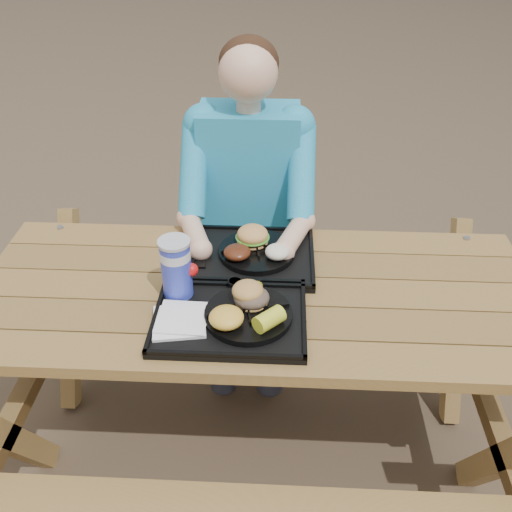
{
  "coord_description": "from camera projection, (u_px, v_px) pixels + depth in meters",
  "views": [
    {
      "loc": [
        0.07,
        -1.44,
        1.87
      ],
      "look_at": [
        0.0,
        0.0,
        0.88
      ],
      "focal_mm": 40.0,
      "sensor_mm": 36.0,
      "label": 1
    }
  ],
  "objects": [
    {
      "name": "corn_cob",
      "position": [
        269.0,
        319.0,
        1.6
      ],
      "size": [
        0.12,
        0.12,
        0.05
      ],
      "primitive_type": null,
      "rotation": [
        0.0,
        0.0,
        0.77
      ],
      "color": "yellow",
      "rests_on": "plate_near"
    },
    {
      "name": "burger",
      "position": [
        252.0,
        231.0,
        1.95
      ],
      "size": [
        0.11,
        0.11,
        0.1
      ],
      "primitive_type": null,
      "color": "#DE994E",
      "rests_on": "plate_far"
    },
    {
      "name": "tray_far",
      "position": [
        248.0,
        258.0,
        1.95
      ],
      "size": [
        0.45,
        0.35,
        0.02
      ],
      "primitive_type": "cube",
      "color": "black",
      "rests_on": "picnic_table"
    },
    {
      "name": "baked_beans",
      "position": [
        237.0,
        252.0,
        1.89
      ],
      "size": [
        0.09,
        0.09,
        0.04
      ],
      "primitive_type": "ellipsoid",
      "color": "#542310",
      "rests_on": "plate_far"
    },
    {
      "name": "sandwich",
      "position": [
        252.0,
        289.0,
        1.67
      ],
      "size": [
        0.1,
        0.1,
        0.1
      ],
      "primitive_type": null,
      "color": "#C58D45",
      "rests_on": "plate_near"
    },
    {
      "name": "mac_cheese",
      "position": [
        226.0,
        318.0,
        1.61
      ],
      "size": [
        0.1,
        0.1,
        0.05
      ],
      "primitive_type": "ellipsoid",
      "color": "yellow",
      "rests_on": "plate_near"
    },
    {
      "name": "tray_near",
      "position": [
        230.0,
        318.0,
        1.69
      ],
      "size": [
        0.45,
        0.35,
        0.02
      ],
      "primitive_type": "cube",
      "color": "black",
      "rests_on": "picnic_table"
    },
    {
      "name": "plate_far",
      "position": [
        257.0,
        252.0,
        1.95
      ],
      "size": [
        0.26,
        0.26,
        0.02
      ],
      "primitive_type": "cylinder",
      "color": "black",
      "rests_on": "tray_far"
    },
    {
      "name": "ground",
      "position": [
        256.0,
        439.0,
        2.25
      ],
      "size": [
        60.0,
        60.0,
        0.0
      ],
      "primitive_type": "plane",
      "color": "#999999",
      "rests_on": "ground"
    },
    {
      "name": "condiment_bbq",
      "position": [
        235.0,
        284.0,
        1.79
      ],
      "size": [
        0.05,
        0.05,
        0.03
      ],
      "primitive_type": "cylinder",
      "color": "#320E05",
      "rests_on": "tray_near"
    },
    {
      "name": "condiment_mustard",
      "position": [
        256.0,
        288.0,
        1.77
      ],
      "size": [
        0.05,
        0.05,
        0.03
      ],
      "primitive_type": "cylinder",
      "color": "yellow",
      "rests_on": "tray_near"
    },
    {
      "name": "napkin_stack",
      "position": [
        179.0,
        321.0,
        1.66
      ],
      "size": [
        0.17,
        0.17,
        0.02
      ],
      "primitive_type": "cube",
      "rotation": [
        0.0,
        0.0,
        0.17
      ],
      "color": "white",
      "rests_on": "tray_near"
    },
    {
      "name": "soda_cup",
      "position": [
        176.0,
        269.0,
        1.72
      ],
      "size": [
        0.09,
        0.09,
        0.19
      ],
      "primitive_type": "cylinder",
      "color": "#1827B5",
      "rests_on": "tray_near"
    },
    {
      "name": "potato_salad",
      "position": [
        277.0,
        252.0,
        1.89
      ],
      "size": [
        0.08,
        0.08,
        0.05
      ],
      "primitive_type": "ellipsoid",
      "color": "white",
      "rests_on": "plate_far"
    },
    {
      "name": "cutlery_far",
      "position": [
        202.0,
        253.0,
        1.95
      ],
      "size": [
        0.05,
        0.18,
        0.01
      ],
      "primitive_type": "cube",
      "rotation": [
        0.0,
        0.0,
        0.09
      ],
      "color": "black",
      "rests_on": "tray_far"
    },
    {
      "name": "plate_near",
      "position": [
        248.0,
        314.0,
        1.68
      ],
      "size": [
        0.26,
        0.26,
        0.02
      ],
      "primitive_type": "cylinder",
      "color": "black",
      "rests_on": "tray_near"
    },
    {
      "name": "diner",
      "position": [
        250.0,
        225.0,
        2.36
      ],
      "size": [
        0.48,
        0.84,
        1.28
      ],
      "primitive_type": null,
      "color": "#1C91C7",
      "rests_on": "ground"
    },
    {
      "name": "picnic_table",
      "position": [
        256.0,
        372.0,
        2.04
      ],
      "size": [
        1.8,
        1.49,
        0.75
      ],
      "primitive_type": null,
      "color": "#999999",
      "rests_on": "ground"
    }
  ]
}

